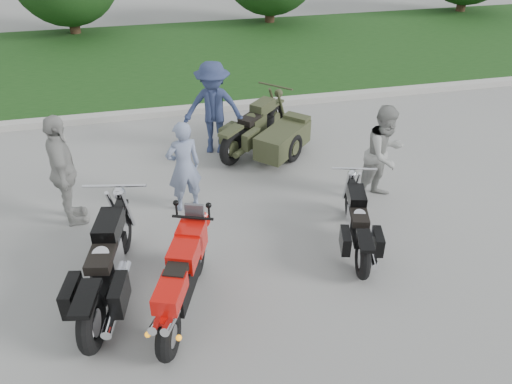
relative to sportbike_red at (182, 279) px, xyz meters
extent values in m
plane|color=#A09F9A|center=(0.68, 0.44, -0.57)|extent=(80.00, 80.00, 0.00)
cube|color=#B8B5AD|center=(0.68, 6.44, -0.49)|extent=(60.00, 0.30, 0.15)
cube|color=#234E1B|center=(0.68, 10.59, -0.50)|extent=(60.00, 8.00, 0.14)
cylinder|color=#3F2B1C|center=(-2.32, 13.94, 0.03)|extent=(0.36, 0.36, 1.20)
cylinder|color=#3F2B1C|center=(4.68, 13.94, 0.03)|extent=(0.36, 0.36, 1.20)
torus|color=black|center=(-0.24, -0.63, -0.26)|extent=(0.39, 0.64, 0.61)
torus|color=black|center=(0.27, 0.71, -0.27)|extent=(0.32, 0.60, 0.59)
cube|color=black|center=(0.00, -0.01, -0.03)|extent=(0.57, 0.93, 0.35)
cube|color=red|center=(0.08, 0.21, 0.24)|extent=(0.51, 0.63, 0.26)
cube|color=red|center=(-0.16, -0.42, 0.20)|extent=(0.47, 0.61, 0.22)
cube|color=black|center=(-0.05, -0.13, 0.28)|extent=(0.36, 0.41, 0.10)
cube|color=red|center=(0.21, 0.55, 0.20)|extent=(0.45, 0.49, 0.40)
cylinder|color=silver|center=(-0.32, -0.66, 0.04)|extent=(0.26, 0.47, 0.22)
cylinder|color=silver|center=(-0.19, -0.71, 0.04)|extent=(0.26, 0.47, 0.22)
torus|color=black|center=(-1.10, -0.29, -0.19)|extent=(0.33, 0.77, 0.75)
torus|color=black|center=(-0.74, 1.48, -0.22)|extent=(0.27, 0.72, 0.70)
cube|color=black|center=(-0.92, 0.60, -0.11)|extent=(0.50, 1.34, 0.15)
cube|color=silver|center=(-0.92, 0.60, -0.02)|extent=(0.42, 0.55, 0.39)
cube|color=black|center=(-0.85, 0.92, 0.29)|extent=(0.42, 0.65, 0.24)
cube|color=black|center=(-0.95, 0.43, 0.18)|extent=(0.41, 0.60, 0.13)
cube|color=black|center=(-1.10, -0.29, 0.20)|extent=(0.36, 0.64, 0.07)
cylinder|color=silver|center=(-0.80, 0.18, -0.26)|extent=(0.35, 1.21, 0.11)
torus|color=black|center=(2.51, 0.15, -0.27)|extent=(0.30, 0.62, 0.60)
torus|color=black|center=(2.89, 1.56, -0.29)|extent=(0.25, 0.57, 0.56)
cube|color=black|center=(2.70, 0.86, -0.20)|extent=(0.46, 1.07, 0.12)
cube|color=silver|center=(2.70, 0.86, -0.13)|extent=(0.36, 0.45, 0.31)
cube|color=black|center=(2.77, 1.11, 0.12)|extent=(0.37, 0.53, 0.19)
cube|color=black|center=(2.67, 0.73, 0.03)|extent=(0.35, 0.49, 0.11)
cube|color=black|center=(2.51, 0.15, 0.05)|extent=(0.31, 0.52, 0.05)
cylinder|color=silver|center=(2.77, 0.52, -0.32)|extent=(0.34, 0.96, 0.09)
torus|color=black|center=(1.32, 3.74, -0.22)|extent=(0.61, 0.62, 0.70)
torus|color=black|center=(2.51, 4.94, -0.24)|extent=(0.55, 0.55, 0.66)
cube|color=black|center=(1.92, 4.34, -0.14)|extent=(1.03, 1.03, 0.14)
cube|color=#383D23|center=(1.92, 4.34, -0.06)|extent=(0.54, 0.54, 0.36)
cube|color=#383D23|center=(2.14, 4.56, 0.23)|extent=(0.60, 0.60, 0.23)
cube|color=black|center=(1.81, 4.23, 0.13)|extent=(0.56, 0.57, 0.12)
cube|color=#383D23|center=(1.32, 3.74, 0.15)|extent=(0.56, 0.56, 0.06)
cylinder|color=#383D23|center=(1.80, 3.96, -0.28)|extent=(0.87, 0.87, 0.10)
cube|color=#383D23|center=(2.36, 3.76, -0.16)|extent=(1.34, 1.34, 0.46)
torus|color=black|center=(2.54, 3.58, -0.28)|extent=(0.49, 0.49, 0.57)
imported|color=#7B88A8|center=(0.30, 2.43, 0.23)|extent=(0.65, 0.50, 1.59)
imported|color=gray|center=(3.61, 1.99, 0.29)|extent=(1.03, 0.94, 1.71)
imported|color=navy|center=(1.10, 4.38, 0.37)|extent=(1.36, 1.01, 1.87)
imported|color=#9D9C97|center=(-1.55, 2.45, 0.36)|extent=(0.61, 1.14, 1.86)
camera|label=1|loc=(-0.14, -4.73, 4.24)|focal=35.00mm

